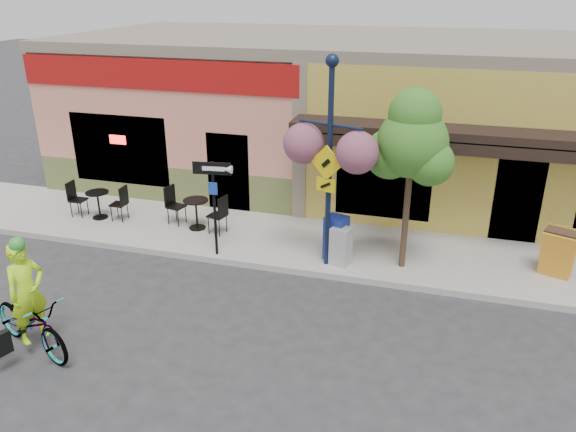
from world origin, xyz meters
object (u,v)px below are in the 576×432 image
(bicycle, at_px, (31,323))
(newspaper_box_blue, at_px, (336,238))
(lamp_post, at_px, (329,166))
(street_tree, at_px, (409,181))
(one_way_sign, at_px, (215,209))
(newspaper_box_grey, at_px, (341,246))
(cyclist_rider, at_px, (30,305))
(building, at_px, (363,110))

(bicycle, relative_size, newspaper_box_blue, 2.01)
(lamp_post, relative_size, newspaper_box_blue, 4.45)
(lamp_post, bearing_deg, newspaper_box_blue, 79.95)
(street_tree, bearing_deg, one_way_sign, -171.95)
(newspaper_box_blue, distance_m, newspaper_box_grey, 0.29)
(newspaper_box_grey, bearing_deg, cyclist_rider, -120.37)
(cyclist_rider, xyz_separation_m, lamp_post, (4.25, 4.36, 1.53))
(bicycle, distance_m, one_way_sign, 4.53)
(newspaper_box_grey, bearing_deg, street_tree, 27.73)
(one_way_sign, relative_size, street_tree, 0.56)
(cyclist_rider, bearing_deg, bicycle, 110.28)
(building, height_order, lamp_post, lamp_post)
(building, relative_size, lamp_post, 3.96)
(newspaper_box_blue, bearing_deg, street_tree, 19.24)
(bicycle, relative_size, street_tree, 0.52)
(lamp_post, bearing_deg, one_way_sign, -157.70)
(building, bearing_deg, street_tree, -72.54)
(cyclist_rider, relative_size, one_way_sign, 0.82)
(newspaper_box_blue, bearing_deg, newspaper_box_grey, -39.26)
(cyclist_rider, xyz_separation_m, newspaper_box_blue, (4.39, 4.65, -0.25))
(building, height_order, cyclist_rider, building)
(cyclist_rider, relative_size, newspaper_box_grey, 2.08)
(street_tree, bearing_deg, cyclist_rider, -141.36)
(building, relative_size, cyclist_rider, 9.92)
(street_tree, bearing_deg, newspaper_box_blue, -177.85)
(building, distance_m, bicycle, 11.74)
(cyclist_rider, relative_size, newspaper_box_blue, 1.77)
(building, distance_m, street_tree, 6.49)
(newspaper_box_blue, relative_size, newspaper_box_grey, 1.17)
(one_way_sign, height_order, street_tree, street_tree)
(cyclist_rider, bearing_deg, building, 0.40)
(newspaper_box_blue, bearing_deg, bicycle, -116.60)
(bicycle, distance_m, street_tree, 7.75)
(newspaper_box_blue, height_order, street_tree, street_tree)
(lamp_post, xyz_separation_m, street_tree, (1.65, 0.35, -0.30))
(building, relative_size, one_way_sign, 8.10)
(bicycle, height_order, one_way_sign, one_way_sign)
(one_way_sign, distance_m, newspaper_box_blue, 2.82)
(building, distance_m, one_way_sign, 7.22)
(building, distance_m, newspaper_box_blue, 6.46)
(building, bearing_deg, newspaper_box_blue, -85.88)
(one_way_sign, bearing_deg, newspaper_box_blue, 3.27)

